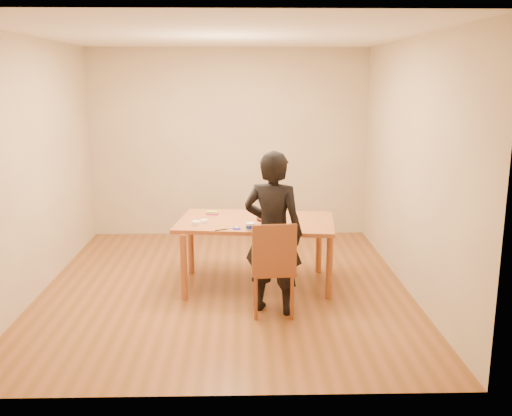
{
  "coord_description": "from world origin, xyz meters",
  "views": [
    {
      "loc": [
        0.2,
        -6.02,
        2.27
      ],
      "look_at": [
        0.34,
        -0.01,
        0.9
      ],
      "focal_mm": 40.0,
      "sensor_mm": 36.0,
      "label": 1
    }
  ],
  "objects_px": {
    "dining_chair": "(273,269)",
    "cake_plate": "(271,219)",
    "cake": "(271,215)",
    "person": "(273,233)",
    "dining_table": "(256,222)"
  },
  "relations": [
    {
      "from": "dining_chair",
      "to": "person",
      "type": "height_order",
      "value": "person"
    },
    {
      "from": "dining_table",
      "to": "dining_chair",
      "type": "relative_size",
      "value": 4.18
    },
    {
      "from": "dining_chair",
      "to": "cake",
      "type": "distance_m",
      "value": 0.87
    },
    {
      "from": "cake",
      "to": "person",
      "type": "relative_size",
      "value": 0.14
    },
    {
      "from": "cake",
      "to": "person",
      "type": "height_order",
      "value": "person"
    },
    {
      "from": "cake",
      "to": "person",
      "type": "bearing_deg",
      "value": -90.96
    },
    {
      "from": "dining_table",
      "to": "cake_plate",
      "type": "bearing_deg",
      "value": 11.53
    },
    {
      "from": "cake",
      "to": "dining_table",
      "type": "bearing_deg",
      "value": -175.3
    },
    {
      "from": "dining_chair",
      "to": "cake_plate",
      "type": "height_order",
      "value": "cake_plate"
    },
    {
      "from": "person",
      "to": "cake",
      "type": "bearing_deg",
      "value": -71.07
    },
    {
      "from": "dining_chair",
      "to": "cake_plate",
      "type": "bearing_deg",
      "value": 83.65
    },
    {
      "from": "person",
      "to": "dining_chair",
      "type": "bearing_deg",
      "value": 109.89
    },
    {
      "from": "dining_table",
      "to": "person",
      "type": "bearing_deg",
      "value": -71.57
    },
    {
      "from": "dining_table",
      "to": "cake_plate",
      "type": "xyz_separation_m",
      "value": [
        0.16,
        0.01,
        0.03
      ]
    },
    {
      "from": "dining_table",
      "to": "cake",
      "type": "height_order",
      "value": "cake"
    }
  ]
}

